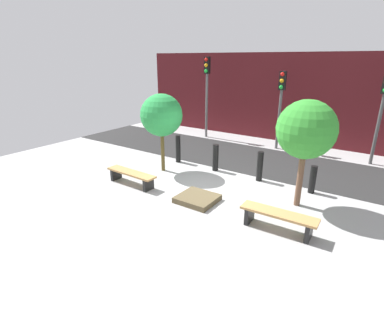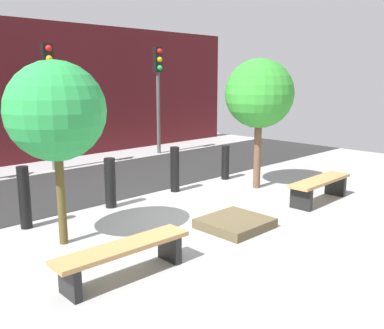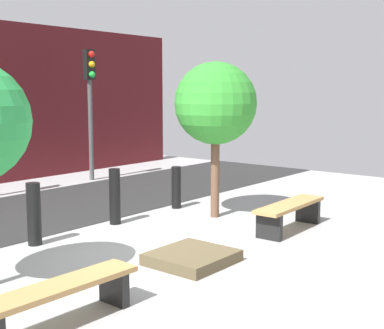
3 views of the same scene
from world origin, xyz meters
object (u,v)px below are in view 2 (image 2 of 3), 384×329
bollard_left (110,183)px  bollard_far_left (24,198)px  tree_behind_left_bench (56,112)px  tree_behind_right_bench (259,94)px  planter_bed (235,223)px  bench_left (124,254)px  traffic_light_mid_east (158,81)px  traffic_light_mid_west (49,83)px  bollard_right (225,162)px  bollard_center (175,169)px  bench_right (320,185)px

bollard_left → bollard_far_left: bearing=180.0°
tree_behind_left_bench → tree_behind_right_bench: bearing=0.0°
planter_bed → tree_behind_left_bench: size_ratio=0.39×
bench_left → traffic_light_mid_east: bearing=48.8°
bollard_left → traffic_light_mid_west: traffic_light_mid_west is taller
tree_behind_right_bench → bollard_right: bearing=83.6°
bollard_right → traffic_light_mid_west: bearing=122.3°
bollard_far_left → bollard_center: (3.36, 0.00, -0.03)m
tree_behind_right_bench → traffic_light_mid_east: (1.33, 5.06, 0.26)m
traffic_light_mid_west → bollard_center: bearing=-78.1°
traffic_light_mid_east → tree_behind_right_bench: bearing=-104.8°
tree_behind_right_bench → traffic_light_mid_east: 5.24m
bench_right → bollard_center: bollard_center is taller
tree_behind_left_bench → planter_bed: bearing=-30.0°
bench_left → tree_behind_left_bench: bearing=91.5°
tree_behind_right_bench → bollard_right: 2.01m
planter_bed → tree_behind_left_bench: tree_behind_left_bench is taller
planter_bed → tree_behind_left_bench: 3.38m
bench_left → traffic_light_mid_west: (2.40, 6.64, 2.01)m
tree_behind_right_bench → traffic_light_mid_east: size_ratio=0.85×
planter_bed → traffic_light_mid_east: (3.73, 6.44, 2.30)m
traffic_light_mid_west → bollard_left: bearing=-101.9°
traffic_light_mid_west → bollard_far_left: bearing=-122.3°
tree_behind_right_bench → traffic_light_mid_west: bearing=115.4°
planter_bed → bollard_left: (-0.84, 2.45, 0.41)m
tree_behind_left_bench → traffic_light_mid_east: traffic_light_mid_east is taller
bollard_left → tree_behind_left_bench: bearing=-145.8°
bollard_far_left → bollard_center: bearing=0.0°
bollard_far_left → bollard_left: size_ratio=1.09×
bollard_far_left → traffic_light_mid_east: 7.65m
bench_left → bollard_center: (3.24, 2.65, 0.18)m
bollard_left → bollard_center: bollard_center is taller
bollard_far_left → bollard_left: (1.68, 0.00, -0.04)m
tree_behind_left_bench → traffic_light_mid_east: 7.96m
traffic_light_mid_west → traffic_light_mid_east: bearing=0.0°
bench_right → tree_behind_right_bench: 2.38m
bollard_right → traffic_light_mid_west: 5.09m
bench_left → bollard_far_left: bollard_far_left is taller
bench_left → planter_bed: bearing=6.3°
tree_behind_left_bench → bollard_center: tree_behind_left_bench is taller
bench_right → tree_behind_right_bench: bearing=88.5°
tree_behind_right_bench → tree_behind_left_bench: bearing=180.0°
tree_behind_right_bench → traffic_light_mid_west: 5.61m
bollard_far_left → traffic_light_mid_east: (6.26, 4.00, 1.85)m
bench_right → traffic_light_mid_west: 7.34m
bollard_right → tree_behind_right_bench: bearing=-96.4°
bollard_center → traffic_light_mid_west: (-0.84, 4.00, 1.83)m
bollard_center → traffic_light_mid_east: bearing=54.1°
bench_right → traffic_light_mid_east: size_ratio=0.52×
tree_behind_right_bench → bench_right: bearing=-90.0°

